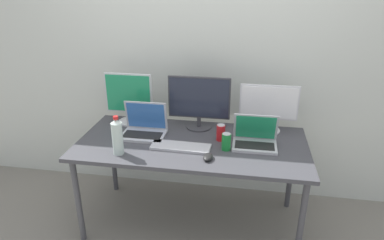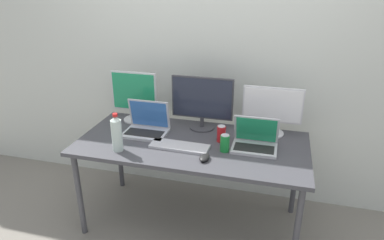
{
  "view_description": "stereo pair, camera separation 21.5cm",
  "coord_description": "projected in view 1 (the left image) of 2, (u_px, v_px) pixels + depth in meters",
  "views": [
    {
      "loc": [
        0.38,
        -2.27,
        1.89
      ],
      "look_at": [
        0.0,
        0.0,
        0.92
      ],
      "focal_mm": 32.0,
      "sensor_mm": 36.0,
      "label": 1
    },
    {
      "loc": [
        0.59,
        -2.22,
        1.89
      ],
      "look_at": [
        0.0,
        0.0,
        0.92
      ],
      "focal_mm": 32.0,
      "sensor_mm": 36.0,
      "label": 2
    }
  ],
  "objects": [
    {
      "name": "ground_plane",
      "position": [
        192.0,
        221.0,
        2.86
      ],
      "size": [
        16.0,
        16.0,
        0.0
      ],
      "primitive_type": "plane",
      "color": "gray"
    },
    {
      "name": "water_bottle",
      "position": [
        117.0,
        137.0,
        2.35
      ],
      "size": [
        0.08,
        0.08,
        0.28
      ],
      "color": "silver",
      "rests_on": "work_desk"
    },
    {
      "name": "monitor_center",
      "position": [
        199.0,
        101.0,
        2.72
      ],
      "size": [
        0.5,
        0.2,
        0.43
      ],
      "color": "#38383D",
      "rests_on": "work_desk"
    },
    {
      "name": "soda_can_by_laptop",
      "position": [
        226.0,
        142.0,
        2.43
      ],
      "size": [
        0.07,
        0.07,
        0.13
      ],
      "color": "#197F33",
      "rests_on": "work_desk"
    },
    {
      "name": "monitor_left",
      "position": [
        129.0,
        98.0,
        2.83
      ],
      "size": [
        0.39,
        0.21,
        0.43
      ],
      "color": "silver",
      "rests_on": "work_desk"
    },
    {
      "name": "wall_back",
      "position": [
        204.0,
        52.0,
        2.89
      ],
      "size": [
        7.0,
        0.08,
        2.6
      ],
      "primitive_type": "cube",
      "color": "silver",
      "rests_on": "ground"
    },
    {
      "name": "laptop_secondary",
      "position": [
        255.0,
        139.0,
        2.5
      ],
      "size": [
        0.32,
        0.23,
        0.24
      ],
      "color": "#B7B7BC",
      "rests_on": "work_desk"
    },
    {
      "name": "monitor_right",
      "position": [
        268.0,
        107.0,
        2.68
      ],
      "size": [
        0.45,
        0.21,
        0.38
      ],
      "color": "silver",
      "rests_on": "work_desk"
    },
    {
      "name": "laptop_silver",
      "position": [
        144.0,
        128.0,
        2.67
      ],
      "size": [
        0.34,
        0.24,
        0.26
      ],
      "color": "#B7B7BC",
      "rests_on": "work_desk"
    },
    {
      "name": "work_desk",
      "position": [
        192.0,
        149.0,
        2.59
      ],
      "size": [
        1.71,
        0.81,
        0.74
      ],
      "color": "#424247",
      "rests_on": "ground"
    },
    {
      "name": "soda_can_near_keyboard",
      "position": [
        221.0,
        133.0,
        2.58
      ],
      "size": [
        0.07,
        0.07,
        0.13
      ],
      "color": "red",
      "rests_on": "work_desk"
    },
    {
      "name": "keyboard_main",
      "position": [
        181.0,
        147.0,
        2.47
      ],
      "size": [
        0.43,
        0.16,
        0.02
      ],
      "primitive_type": "cube",
      "rotation": [
        0.0,
        0.0,
        -0.03
      ],
      "color": "#B2B2B7",
      "rests_on": "work_desk"
    },
    {
      "name": "mouse_by_keyboard",
      "position": [
        208.0,
        157.0,
        2.32
      ],
      "size": [
        0.07,
        0.12,
        0.04
      ],
      "primitive_type": "ellipsoid",
      "rotation": [
        0.0,
        0.0,
        -0.1
      ],
      "color": "black",
      "rests_on": "work_desk"
    }
  ]
}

